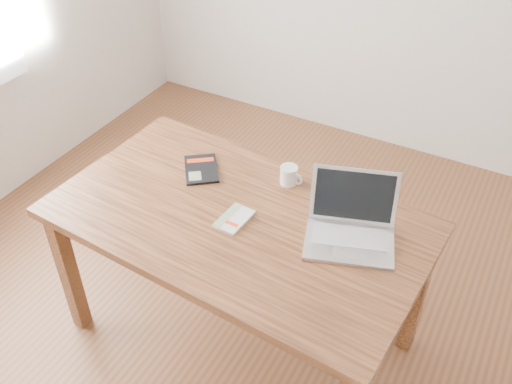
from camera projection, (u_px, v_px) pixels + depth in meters
The scene contains 6 objects.
room at pixel (254, 95), 1.83m from camera, with size 4.04×4.04×2.70m.
desk at pixel (238, 232), 2.34m from camera, with size 1.56×0.96×0.75m.
white_guidebook at pixel (234, 219), 2.26m from camera, with size 0.11×0.17×0.01m.
black_guidebook at pixel (201, 169), 2.52m from camera, with size 0.24×0.25×0.01m.
laptop at pixel (351, 226), 2.17m from camera, with size 0.41×0.39×0.23m.
coffee_mug at pixel (289, 175), 2.43m from camera, with size 0.11×0.08×0.08m.
Camera 1 is at (0.71, -1.42, 2.25)m, focal length 40.00 mm.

